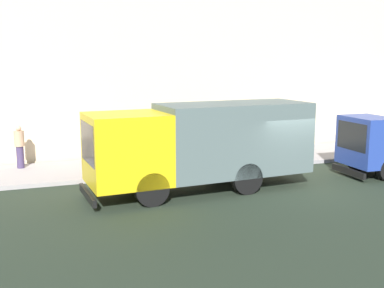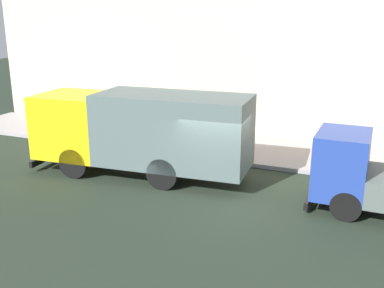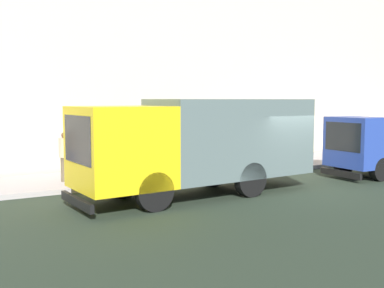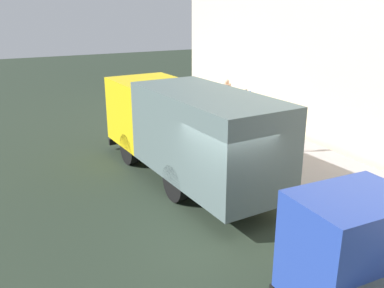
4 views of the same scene
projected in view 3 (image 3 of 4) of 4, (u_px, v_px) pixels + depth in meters
name	position (u px, v px, depth m)	size (l,w,h in m)	color
ground	(291.00, 189.00, 15.64)	(80.00, 80.00, 0.00)	#222D22
sidewalk	(214.00, 169.00, 19.80)	(3.63, 30.00, 0.16)	#9F999B
building_facade	(188.00, 66.00, 21.37)	(0.50, 30.00, 9.12)	beige
large_utility_truck	(200.00, 141.00, 14.48)	(2.84, 8.10, 3.05)	yellow
small_flatbed_truck	(376.00, 149.00, 18.29)	(2.16, 4.83, 2.37)	#243E98
pedestrian_walking	(110.00, 158.00, 16.00)	(0.38, 0.38, 1.59)	black
pedestrian_standing	(65.00, 156.00, 16.20)	(0.42, 0.42, 1.74)	brown
traffic_cone_orange	(81.00, 176.00, 15.35)	(0.47, 0.47, 0.67)	orange
street_sign_post	(139.00, 141.00, 16.50)	(0.44, 0.08, 2.38)	#4C5156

